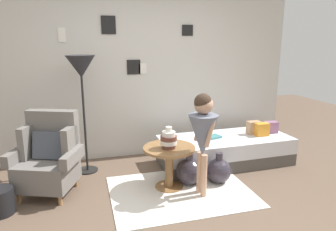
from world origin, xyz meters
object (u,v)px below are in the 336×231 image
demijohn_near (189,171)px  person_child (203,131)px  side_table (169,158)px  magazine_basket (0,201)px  daybed (225,150)px  demijohn_far (219,170)px  book_on_daybed (213,137)px  vase_striped (169,139)px  armchair (49,157)px  floor_lamp (81,72)px

demijohn_near → person_child: bearing=-81.8°
side_table → magazine_basket: side_table is taller
daybed → demijohn_far: same height
book_on_daybed → vase_striped: bearing=-144.8°
vase_striped → demijohn_near: vase_striped is taller
armchair → floor_lamp: bearing=49.3°
floor_lamp → person_child: floor_lamp is taller
book_on_daybed → demijohn_far: 0.67m
armchair → vase_striped: 1.43m
armchair → vase_striped: armchair is taller
floor_lamp → book_on_daybed: floor_lamp is taller
vase_striped → magazine_basket: vase_striped is taller
armchair → floor_lamp: size_ratio=0.61×
floor_lamp → vase_striped: bearing=-40.8°
person_child → demijohn_near: (-0.04, 0.31, -0.61)m
daybed → demijohn_far: 0.67m
magazine_basket → book_on_daybed: bearing=13.6°
demijohn_near → floor_lamp: bearing=148.4°
daybed → armchair: bearing=-174.2°
armchair → demijohn_near: armchair is taller
person_child → daybed: bearing=49.6°
demijohn_near → demijohn_far: (0.38, -0.06, -0.01)m
person_child → book_on_daybed: person_child is taller
side_table → person_child: size_ratio=0.52×
armchair → person_child: (1.71, -0.57, 0.35)m
book_on_daybed → magazine_basket: bearing=-166.4°
person_child → demijohn_near: person_child is taller
side_table → demijohn_near: 0.35m
vase_striped → person_child: size_ratio=0.22×
floor_lamp → demijohn_far: 2.18m
side_table → book_on_daybed: size_ratio=2.87×
side_table → floor_lamp: (-0.96, 0.78, 0.99)m
daybed → vase_striped: (-1.02, -0.56, 0.44)m
book_on_daybed → demijohn_near: book_on_daybed is taller
demijohn_far → book_on_daybed: bearing=73.8°
armchair → demijohn_near: size_ratio=2.32×
side_table → vase_striped: 0.25m
side_table → floor_lamp: bearing=140.8°
side_table → book_on_daybed: 0.99m
demijohn_near → vase_striped: bearing=-168.6°
side_table → floor_lamp: size_ratio=0.40×
daybed → demijohn_near: 0.89m
vase_striped → book_on_daybed: (0.83, 0.59, -0.22)m
demijohn_far → vase_striped: bearing=179.8°
floor_lamp → demijohn_far: bearing=-27.0°
vase_striped → demijohn_near: bearing=11.4°
daybed → magazine_basket: 2.94m
side_table → book_on_daybed: bearing=34.2°
demijohn_near → book_on_daybed: bearing=44.1°
floor_lamp → magazine_basket: floor_lamp is taller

